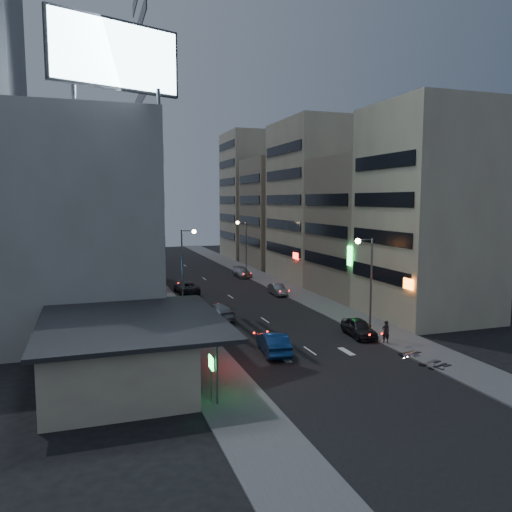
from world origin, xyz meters
name	(u,v)px	position (x,y,z in m)	size (l,w,h in m)	color
ground	(335,368)	(0.00, 0.00, 0.00)	(180.00, 180.00, 0.00)	black
sidewalk_left	(157,294)	(-8.00, 30.00, 0.06)	(4.00, 120.00, 0.12)	#4C4C4F
sidewalk_right	(282,287)	(8.00, 30.00, 0.06)	(4.00, 120.00, 0.12)	#4C4C4F
food_court	(118,350)	(-13.90, 2.00, 1.98)	(11.00, 13.00, 3.88)	#C1BB97
white_building	(70,224)	(-17.00, 20.00, 9.00)	(14.00, 24.00, 18.00)	#A7A7A3
shophouse_near	(428,213)	(15.00, 10.50, 10.00)	(10.00, 11.00, 20.00)	#C1BB97
shophouse_mid	(367,227)	(15.50, 22.00, 8.00)	(11.00, 12.00, 16.00)	gray
shophouse_far	(316,201)	(15.00, 35.00, 11.00)	(10.00, 14.00, 22.00)	#C1BB97
far_left_a	(87,208)	(-15.50, 45.00, 10.00)	(11.00, 10.00, 20.00)	#A7A7A3
far_left_b	(85,222)	(-16.00, 58.00, 7.50)	(12.00, 10.00, 15.00)	slate
far_right_a	(280,213)	(15.50, 50.00, 9.00)	(11.00, 12.00, 18.00)	gray
far_right_b	(257,196)	(16.00, 64.00, 12.00)	(12.00, 12.00, 24.00)	#C1BB97
billboard	(116,55)	(-12.99, 9.97, 21.66)	(9.52, 3.75, 6.20)	#595B60
street_lamp_right_near	(367,272)	(5.90, 6.00, 5.36)	(1.60, 0.44, 8.02)	#595B60
street_lamp_left	(186,256)	(-5.90, 22.00, 5.36)	(1.60, 0.44, 8.02)	#595B60
street_lamp_right_far	(244,240)	(5.90, 40.00, 5.36)	(1.60, 0.44, 8.02)	#595B60
parked_car_right_near	(359,328)	(5.46, 6.34, 0.73)	(1.73, 4.30, 1.47)	#25262A
parked_car_right_mid	(278,289)	(5.60, 25.35, 0.64)	(1.35, 3.87, 1.28)	gray
parked_car_left	(187,287)	(-4.44, 29.78, 0.73)	(2.41, 5.22, 1.45)	#2A2B30
parked_car_right_far	(242,273)	(5.60, 39.66, 0.67)	(1.89, 4.64, 1.35)	#909398
road_car_blue	(273,343)	(-2.81, 4.32, 0.81)	(1.71, 4.89, 1.61)	navy
road_car_silver	(219,311)	(-3.92, 15.88, 0.73)	(2.05, 5.04, 1.46)	gray
person	(386,332)	(6.30, 3.71, 1.00)	(0.64, 0.42, 1.75)	black
scooter_black_a	(445,355)	(7.36, -1.84, 0.72)	(1.98, 0.66, 1.21)	black
scooter_silver_a	(434,351)	(7.20, -0.95, 0.74)	(2.03, 0.68, 1.24)	#9EA1A6
scooter_blue	(419,348)	(6.88, 0.37, 0.63)	(1.67, 0.56, 1.02)	navy
scooter_black_b	(414,343)	(7.13, 1.27, 0.67)	(1.81, 0.60, 1.10)	black
scooter_silver_b	(416,343)	(7.20, 1.16, 0.70)	(1.89, 0.63, 1.16)	#97989E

